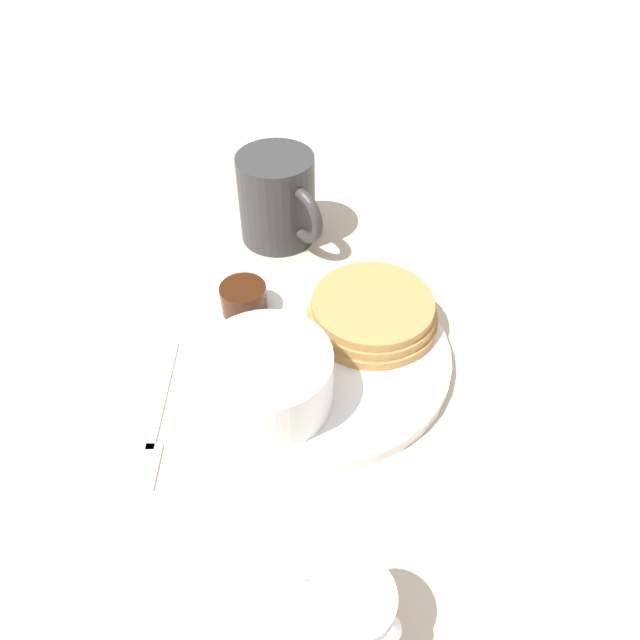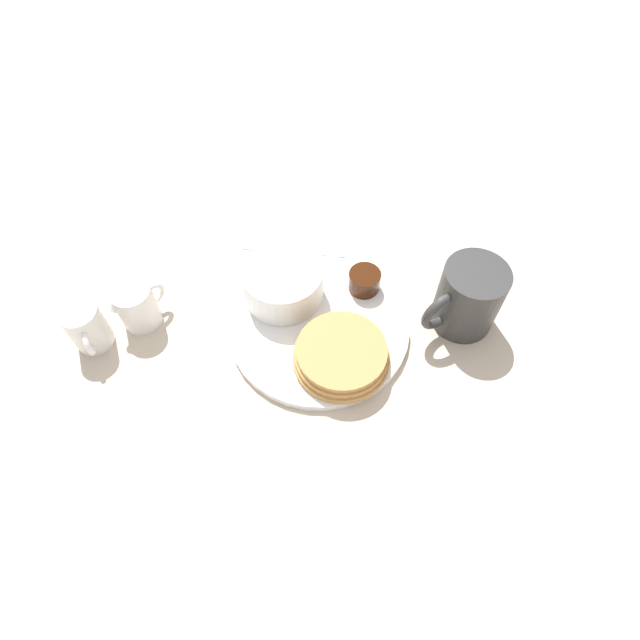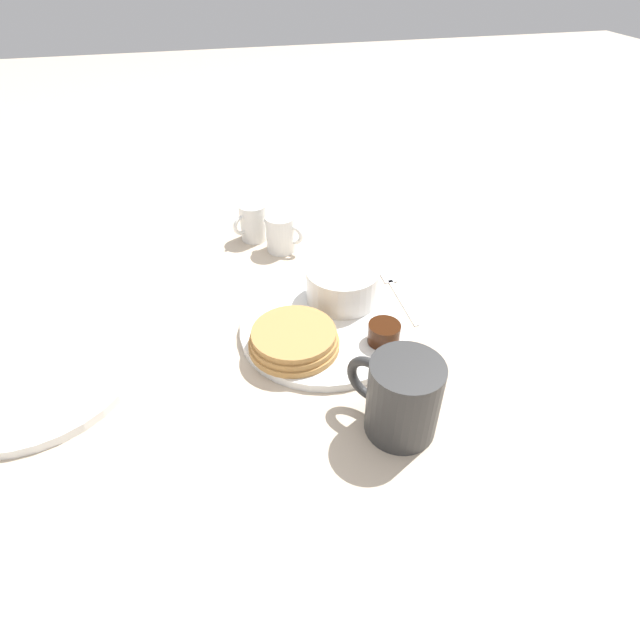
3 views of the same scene
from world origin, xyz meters
TOP-DOWN VIEW (x-y plane):
  - ground_plane at (0.00, 0.00)m, footprint 4.00×4.00m
  - plate at (0.00, 0.00)m, footprint 0.24×0.24m
  - pancake_stack at (-0.05, -0.03)m, footprint 0.12×0.12m
  - bowl at (0.04, 0.05)m, footprint 0.11×0.11m
  - syrup_cup at (0.07, -0.05)m, footprint 0.04×0.04m
  - butter_ramekin at (0.06, 0.06)m, footprint 0.04×0.04m
  - coffee_mug at (0.04, -0.18)m, footprint 0.09×0.10m
  - creamer_pitcher_near at (-0.02, 0.23)m, footprint 0.07×0.05m
  - creamer_pitcher_far at (-0.06, 0.28)m, footprint 0.07×0.05m
  - fork at (0.13, 0.08)m, footprint 0.02×0.15m

SIDE VIEW (x-z plane):
  - ground_plane at x=0.00m, z-range 0.00..0.00m
  - fork at x=0.13m, z-range 0.00..0.00m
  - plate at x=0.00m, z-range 0.00..0.01m
  - pancake_stack at x=-0.05m, z-range 0.01..0.04m
  - syrup_cup at x=0.07m, z-range 0.01..0.04m
  - butter_ramekin at x=0.06m, z-range 0.01..0.05m
  - creamer_pitcher_near at x=-0.02m, z-range 0.00..0.07m
  - creamer_pitcher_far at x=-0.06m, z-range 0.00..0.07m
  - bowl at x=0.04m, z-range 0.01..0.06m
  - coffee_mug at x=0.04m, z-range 0.00..0.10m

